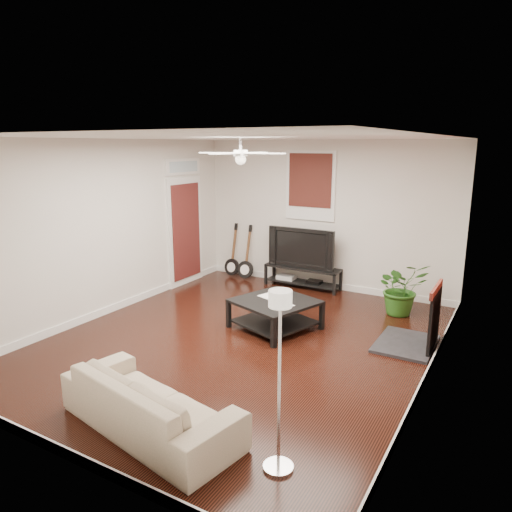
{
  "coord_description": "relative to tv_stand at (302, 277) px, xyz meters",
  "views": [
    {
      "loc": [
        3.3,
        -5.32,
        2.71
      ],
      "look_at": [
        0.0,
        0.4,
        1.15
      ],
      "focal_mm": 33.21,
      "sensor_mm": 36.0,
      "label": 1
    }
  ],
  "objects": [
    {
      "name": "guitar_right",
      "position": [
        -1.26,
        -0.06,
        0.36
      ],
      "size": [
        0.36,
        0.26,
        1.13
      ],
      "primitive_type": null,
      "rotation": [
        0.0,
        0.0,
        0.04
      ],
      "color": "black",
      "rests_on": "floor"
    },
    {
      "name": "tv_stand",
      "position": [
        0.0,
        0.0,
        0.0
      ],
      "size": [
        1.48,
        0.4,
        0.42
      ],
      "primitive_type": "cube",
      "color": "black",
      "rests_on": "floor"
    },
    {
      "name": "coffee_table",
      "position": [
        0.52,
        -2.13,
        0.01
      ],
      "size": [
        1.34,
        1.34,
        0.44
      ],
      "primitive_type": "cube",
      "rotation": [
        0.0,
        0.0,
        -0.33
      ],
      "color": "black",
      "rests_on": "floor"
    },
    {
      "name": "window_back",
      "position": [
        0.03,
        0.19,
        1.74
      ],
      "size": [
        1.0,
        0.06,
        1.3
      ],
      "primitive_type": "cube",
      "color": "#3B1910",
      "rests_on": "wall_back"
    },
    {
      "name": "door_left",
      "position": [
        -2.13,
        -0.88,
        1.04
      ],
      "size": [
        0.08,
        1.0,
        2.5
      ],
      "primitive_type": "cube",
      "color": "white",
      "rests_on": "wall_left"
    },
    {
      "name": "sofa",
      "position": [
        0.68,
        -5.05,
        0.08
      ],
      "size": [
        2.08,
        1.13,
        0.57
      ],
      "primitive_type": "imported",
      "rotation": [
        0.0,
        0.0,
        2.95
      ],
      "color": "tan",
      "rests_on": "floor"
    },
    {
      "name": "brick_accent",
      "position": [
        2.82,
        -1.78,
        1.19
      ],
      "size": [
        0.02,
        2.2,
        2.8
      ],
      "primitive_type": "cube",
      "color": "#963D30",
      "rests_on": "floor"
    },
    {
      "name": "floor_lamp",
      "position": [
        2.03,
        -4.95,
        0.6
      ],
      "size": [
        0.31,
        0.31,
        1.61
      ],
      "primitive_type": null,
      "rotation": [
        0.0,
        0.0,
        -0.19
      ],
      "color": "white",
      "rests_on": "floor"
    },
    {
      "name": "potted_plant",
      "position": [
        2.01,
        -0.56,
        0.23
      ],
      "size": [
        1.05,
        1.03,
        0.88
      ],
      "primitive_type": "imported",
      "rotation": [
        0.0,
        0.0,
        0.67
      ],
      "color": "#29621C",
      "rests_on": "floor"
    },
    {
      "name": "guitar_left",
      "position": [
        -1.61,
        -0.03,
        0.36
      ],
      "size": [
        0.36,
        0.27,
        1.13
      ],
      "primitive_type": null,
      "rotation": [
        0.0,
        0.0,
        -0.07
      ],
      "color": "black",
      "rests_on": "floor"
    },
    {
      "name": "ceiling_fan",
      "position": [
        0.33,
        -2.78,
        2.39
      ],
      "size": [
        1.24,
        1.24,
        0.32
      ],
      "primitive_type": null,
      "color": "white",
      "rests_on": "ceiling"
    },
    {
      "name": "room",
      "position": [
        0.33,
        -2.78,
        1.19
      ],
      "size": [
        5.01,
        6.01,
        2.81
      ],
      "color": "black",
      "rests_on": "ground"
    },
    {
      "name": "tv",
      "position": [
        -0.0,
        0.02,
        0.59
      ],
      "size": [
        1.33,
        0.17,
        0.76
      ],
      "primitive_type": "imported",
      "color": "black",
      "rests_on": "tv_stand"
    },
    {
      "name": "fireplace",
      "position": [
        2.53,
        -1.78,
        0.25
      ],
      "size": [
        0.8,
        1.1,
        0.92
      ],
      "primitive_type": "cube",
      "color": "black",
      "rests_on": "floor"
    }
  ]
}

